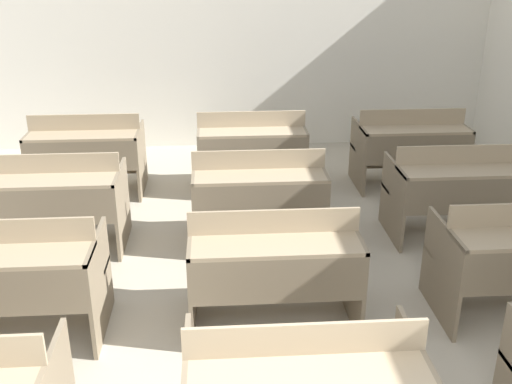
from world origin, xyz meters
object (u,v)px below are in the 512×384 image
(bench_third_center, at_px, (259,195))
(bench_back_right, at_px, (410,146))
(bench_third_right, at_px, (457,189))
(bench_back_left, at_px, (87,152))
(bench_second_left, at_px, (11,276))
(bench_second_center, at_px, (274,265))
(bench_back_center, at_px, (252,149))
(bench_third_left, at_px, (55,199))

(bench_third_center, height_order, bench_back_right, same)
(bench_third_right, relative_size, bench_back_right, 1.00)
(bench_back_right, bearing_deg, bench_third_right, -88.69)
(bench_back_left, xyz_separation_m, bench_back_right, (3.57, -0.03, 0.00))
(bench_third_right, bearing_deg, bench_back_right, 91.31)
(bench_back_right, bearing_deg, bench_second_left, -143.71)
(bench_second_left, xyz_separation_m, bench_second_center, (1.78, 0.03, 0.00))
(bench_second_left, distance_m, bench_second_center, 1.78)
(bench_second_center, height_order, bench_back_center, same)
(bench_second_left, xyz_separation_m, bench_back_center, (1.79, 2.65, 0.00))
(bench_back_right, bearing_deg, bench_third_center, -144.02)
(bench_third_left, distance_m, bench_back_right, 3.82)
(bench_second_left, height_order, bench_back_center, same)
(bench_second_left, xyz_separation_m, bench_third_center, (1.77, 1.32, 0.00))
(bench_second_left, bearing_deg, bench_second_center, 0.99)
(bench_third_center, bearing_deg, bench_third_left, 179.37)
(bench_second_left, bearing_deg, bench_third_left, 91.30)
(bench_back_center, bearing_deg, bench_third_left, -144.28)
(bench_third_left, distance_m, bench_third_right, 3.63)
(bench_second_left, height_order, bench_back_left, same)
(bench_third_right, bearing_deg, bench_second_left, -159.76)
(bench_third_left, bearing_deg, bench_third_center, -0.63)
(bench_second_center, bearing_deg, bench_third_right, 35.54)
(bench_second_left, distance_m, bench_back_center, 3.20)
(bench_third_right, height_order, bench_back_right, same)
(bench_second_center, bearing_deg, bench_second_left, -179.01)
(bench_second_left, height_order, bench_second_center, same)
(bench_back_left, bearing_deg, bench_back_center, 0.03)
(bench_second_center, xyz_separation_m, bench_third_center, (-0.01, 1.29, 0.00))
(bench_second_left, relative_size, bench_back_center, 1.00)
(bench_back_left, relative_size, bench_back_right, 1.00)
(bench_third_center, distance_m, bench_back_left, 2.22)
(bench_third_right, height_order, bench_back_center, same)
(bench_second_left, distance_m, bench_back_right, 4.43)
(bench_back_center, height_order, bench_back_right, same)
(bench_back_left, height_order, bench_back_right, same)
(bench_back_left, bearing_deg, bench_back_right, -0.43)
(bench_second_center, relative_size, bench_back_right, 1.00)
(bench_back_right, bearing_deg, bench_third_left, -160.38)
(bench_second_left, relative_size, bench_third_left, 1.00)
(bench_second_center, relative_size, bench_back_left, 1.00)
(bench_third_center, height_order, bench_third_right, same)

